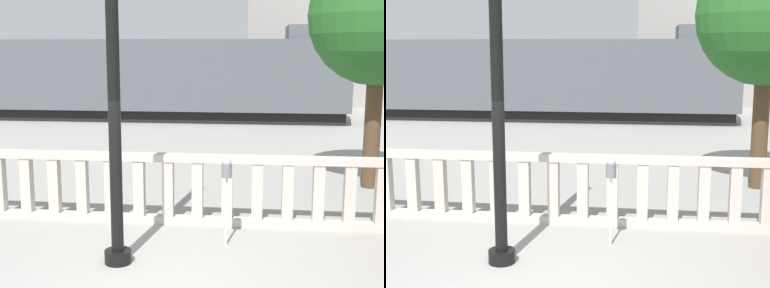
% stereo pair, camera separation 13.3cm
% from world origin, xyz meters
% --- Properties ---
extents(balustrade, '(16.79, 0.24, 1.34)m').
position_xyz_m(balustrade, '(-0.00, 3.03, 0.67)').
color(balustrade, '#BCB5A8').
rests_on(balustrade, ground).
extents(lamppost, '(0.41, 0.41, 6.32)m').
position_xyz_m(lamppost, '(-0.75, 1.04, 3.06)').
color(lamppost, black).
rests_on(lamppost, ground).
extents(parking_meter, '(0.17, 0.17, 1.51)m').
position_xyz_m(parking_meter, '(0.87, 1.99, 1.21)').
color(parking_meter, silver).
rests_on(parking_meter, ground).
extents(train_near, '(18.10, 3.00, 4.27)m').
position_xyz_m(train_near, '(-3.45, 17.88, 1.94)').
color(train_near, black).
rests_on(train_near, ground).
extents(building_block, '(10.26, 7.41, 11.17)m').
position_xyz_m(building_block, '(6.04, 28.13, 5.59)').
color(building_block, gray).
rests_on(building_block, ground).
extents(tree_left, '(3.19, 3.19, 5.61)m').
position_xyz_m(tree_left, '(4.07, 6.23, 3.98)').
color(tree_left, '#4C3823').
rests_on(tree_left, ground).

